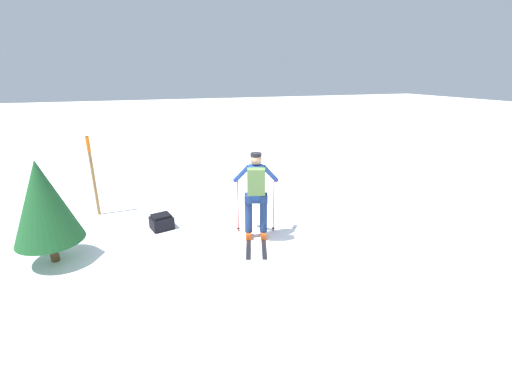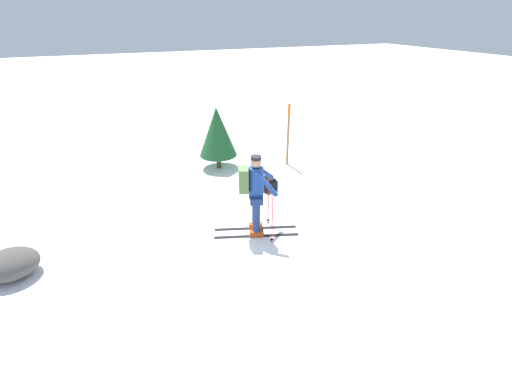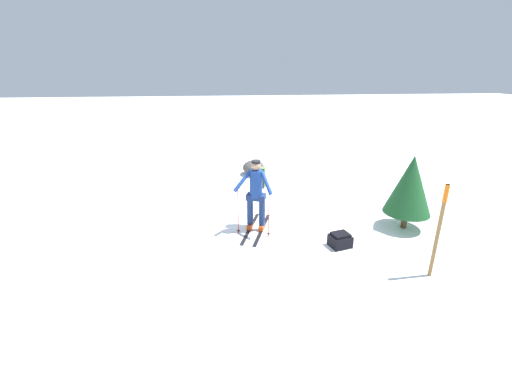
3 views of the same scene
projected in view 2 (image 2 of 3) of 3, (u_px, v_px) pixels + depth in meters
The scene contains 6 objects.
ground_plane at pixel (226, 226), 7.60m from camera, with size 80.00×80.00×0.00m, color white.
skier at pixel (254, 191), 6.92m from camera, with size 1.82×1.04×1.76m.
dropped_backpack at pixel (267, 184), 9.13m from camera, with size 0.49×0.52×0.32m.
trail_marker at pixel (288, 131), 10.24m from camera, with size 0.08×0.08×1.86m.
rock_boulder at pixel (10, 264), 6.05m from camera, with size 0.93×0.79×0.51m, color #474442.
pine_tree at pixel (217, 132), 9.99m from camera, with size 1.11×1.11×1.86m.
Camera 2 is at (-1.85, -6.15, 4.19)m, focal length 24.00 mm.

